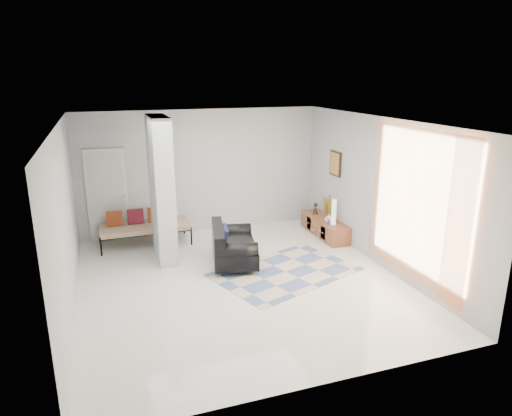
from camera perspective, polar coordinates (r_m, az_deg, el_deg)
name	(u,v)px	position (r m, az deg, el deg)	size (l,w,h in m)	color
floor	(241,281)	(8.21, -1.90, -9.15)	(6.00, 6.00, 0.00)	silver
ceiling	(239,122)	(7.44, -2.11, 10.70)	(6.00, 6.00, 0.00)	white
wall_back	(202,171)	(10.53, -6.81, 4.56)	(6.00, 6.00, 0.00)	#B8BBBD
wall_front	(321,277)	(5.09, 8.07, -8.60)	(6.00, 6.00, 0.00)	#B8BBBD
wall_left	(65,222)	(7.43, -22.74, -1.65)	(6.00, 6.00, 0.00)	#B8BBBD
wall_right	(380,193)	(8.88, 15.23, 1.87)	(6.00, 6.00, 0.00)	#B8BBBD
partition_column	(162,189)	(9.01, -11.73, 2.31)	(0.35, 1.20, 2.80)	silver
hallway_door	(107,196)	(10.36, -18.10, 1.49)	(0.85, 0.06, 2.04)	silver
curtain	(416,207)	(7.93, 19.37, 0.18)	(2.55, 2.55, 0.00)	orange
wall_art	(335,164)	(10.22, 9.90, 5.50)	(0.04, 0.45, 0.55)	#39210F
media_console	(324,227)	(10.50, 8.56, -2.31)	(0.45, 1.62, 0.80)	brown
loveseat	(231,246)	(8.81, -3.12, -4.74)	(1.06, 1.51, 0.76)	silver
daybed	(143,226)	(10.08, -13.90, -2.17)	(1.90, 0.83, 0.77)	black
area_rug	(285,272)	(8.58, 3.69, -7.96)	(2.53, 1.69, 0.01)	beige
cylinder_lamp	(334,212)	(9.98, 9.70, -0.49)	(0.10, 0.10, 0.56)	silver
bronze_figurine	(315,209)	(10.70, 7.45, -0.06)	(0.13, 0.13, 0.26)	#302015
vase	(329,218)	(10.15, 9.09, -1.26)	(0.18, 0.18, 0.19)	white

